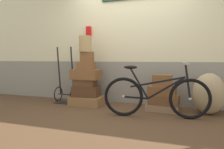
% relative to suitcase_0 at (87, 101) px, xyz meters
% --- Properties ---
extents(ground, '(9.78, 5.20, 0.06)m').
position_rel_suitcase_0_xyz_m(ground, '(0.83, -0.33, -0.12)').
color(ground, '#513823').
extents(station_building, '(7.78, 0.74, 2.51)m').
position_rel_suitcase_0_xyz_m(station_building, '(0.84, 0.51, 1.17)').
color(station_building, gray).
rests_on(station_building, ground).
extents(suitcase_0, '(0.69, 0.47, 0.17)m').
position_rel_suitcase_0_xyz_m(suitcase_0, '(0.00, 0.00, 0.00)').
color(suitcase_0, olive).
rests_on(suitcase_0, ground).
extents(suitcase_1, '(0.56, 0.36, 0.22)m').
position_rel_suitcase_0_xyz_m(suitcase_1, '(-0.02, -0.00, 0.20)').
color(suitcase_1, '#4C2D19').
rests_on(suitcase_1, suitcase_0).
extents(suitcase_2, '(0.45, 0.31, 0.14)m').
position_rel_suitcase_0_xyz_m(suitcase_2, '(-0.05, 0.02, 0.38)').
color(suitcase_2, brown).
rests_on(suitcase_2, suitcase_1).
extents(suitcase_3, '(0.58, 0.38, 0.20)m').
position_rel_suitcase_0_xyz_m(suitcase_3, '(-0.03, 0.03, 0.55)').
color(suitcase_3, brown).
rests_on(suitcase_3, suitcase_2).
extents(suitcase_4, '(0.35, 0.25, 0.15)m').
position_rel_suitcase_0_xyz_m(suitcase_4, '(-0.03, 0.03, 0.73)').
color(suitcase_4, brown).
rests_on(suitcase_4, suitcase_3).
extents(suitcase_5, '(0.28, 0.18, 0.21)m').
position_rel_suitcase_0_xyz_m(suitcase_5, '(0.00, 0.01, 0.91)').
color(suitcase_5, brown).
rests_on(suitcase_5, suitcase_4).
extents(suitcase_6, '(0.60, 0.44, 0.12)m').
position_rel_suitcase_0_xyz_m(suitcase_6, '(1.52, 0.04, -0.03)').
color(suitcase_6, '#937051').
rests_on(suitcase_6, ground).
extents(suitcase_7, '(0.57, 0.45, 0.17)m').
position_rel_suitcase_0_xyz_m(suitcase_7, '(1.55, 0.03, 0.12)').
color(suitcase_7, brown).
rests_on(suitcase_7, suitcase_6).
extents(suitcase_8, '(0.52, 0.37, 0.17)m').
position_rel_suitcase_0_xyz_m(suitcase_8, '(1.52, 0.01, 0.29)').
color(suitcase_8, brown).
rests_on(suitcase_8, suitcase_7).
extents(suitcase_9, '(0.35, 0.27, 0.21)m').
position_rel_suitcase_0_xyz_m(suitcase_9, '(1.52, 0.03, 0.48)').
color(suitcase_9, brown).
rests_on(suitcase_9, suitcase_8).
extents(wicker_basket, '(0.26, 0.26, 0.32)m').
position_rel_suitcase_0_xyz_m(wicker_basket, '(-0.04, 0.02, 1.18)').
color(wicker_basket, tan).
rests_on(wicker_basket, suitcase_5).
extents(luggage_trolley, '(0.42, 0.39, 1.22)m').
position_rel_suitcase_0_xyz_m(luggage_trolley, '(-0.56, 0.09, 0.18)').
color(luggage_trolley, black).
rests_on(luggage_trolley, ground).
extents(burlap_sack, '(0.53, 0.45, 0.71)m').
position_rel_suitcase_0_xyz_m(burlap_sack, '(2.30, 0.03, 0.27)').
color(burlap_sack, tan).
rests_on(burlap_sack, ground).
extents(bicycle, '(1.70, 0.46, 0.90)m').
position_rel_suitcase_0_xyz_m(bicycle, '(1.44, -0.46, 0.26)').
color(bicycle, black).
rests_on(bicycle, ground).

